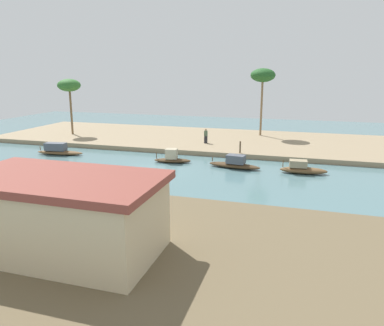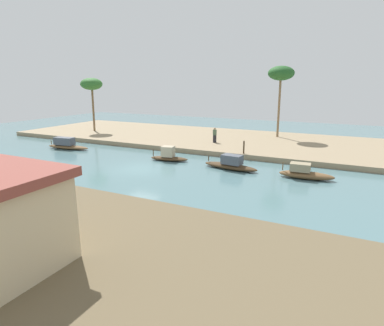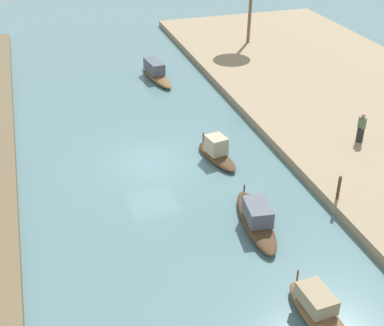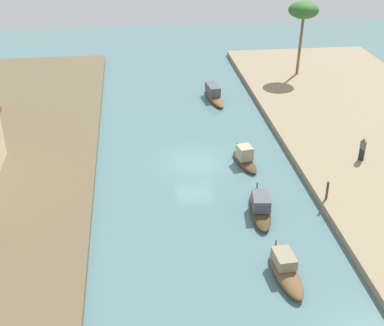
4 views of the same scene
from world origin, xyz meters
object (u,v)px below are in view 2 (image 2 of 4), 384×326
at_px(sampan_near_left_bank, 67,145).
at_px(palm_tree_left_near, 281,74).
at_px(sampan_open_hull, 169,156).
at_px(mooring_post, 244,147).
at_px(person_on_near_bank, 215,136).
at_px(sampan_with_tall_canopy, 231,164).
at_px(sampan_foreground, 305,173).
at_px(palm_tree_left_far, 91,85).

xyz_separation_m(sampan_near_left_bank, palm_tree_left_near, (-18.11, -14.26, 7.01)).
relative_size(sampan_open_hull, mooring_post, 3.06).
bearing_deg(sampan_near_left_bank, mooring_post, -174.49).
bearing_deg(person_on_near_bank, sampan_with_tall_canopy, 108.44).
xyz_separation_m(sampan_near_left_bank, sampan_open_hull, (-11.83, -0.21, -0.01)).
distance_m(sampan_near_left_bank, sampan_open_hull, 11.84).
xyz_separation_m(sampan_foreground, sampan_near_left_bank, (23.07, -0.20, 0.05)).
distance_m(sampan_near_left_bank, palm_tree_left_far, 11.30).
xyz_separation_m(sampan_open_hull, palm_tree_left_near, (-6.28, -14.05, 7.02)).
relative_size(sampan_near_left_bank, palm_tree_left_far, 0.73).
xyz_separation_m(palm_tree_left_near, palm_tree_left_far, (22.38, 5.58, -1.16)).
xyz_separation_m(person_on_near_bank, palm_tree_left_far, (17.28, -0.98, 5.19)).
distance_m(sampan_foreground, sampan_open_hull, 11.24).
xyz_separation_m(sampan_with_tall_canopy, palm_tree_left_near, (-0.53, -14.35, 7.05)).
height_order(sampan_open_hull, sampan_with_tall_canopy, sampan_open_hull).
height_order(person_on_near_bank, palm_tree_left_near, palm_tree_left_near).
relative_size(sampan_open_hull, person_on_near_bank, 2.22).
distance_m(sampan_foreground, person_on_near_bank, 12.80).
xyz_separation_m(sampan_foreground, palm_tree_left_near, (4.96, -14.46, 7.06)).
bearing_deg(palm_tree_left_far, sampan_open_hull, 152.27).
xyz_separation_m(sampan_with_tall_canopy, palm_tree_left_far, (21.85, -8.77, 5.89)).
height_order(person_on_near_bank, palm_tree_left_far, palm_tree_left_far).
bearing_deg(palm_tree_left_near, person_on_near_bank, 52.17).
distance_m(sampan_with_tall_canopy, palm_tree_left_far, 24.27).
distance_m(sampan_near_left_bank, palm_tree_left_near, 24.09).
relative_size(person_on_near_bank, mooring_post, 1.38).
height_order(sampan_foreground, person_on_near_bank, person_on_near_bank).
relative_size(palm_tree_left_near, palm_tree_left_far, 1.18).
distance_m(sampan_with_tall_canopy, person_on_near_bank, 9.06).
xyz_separation_m(mooring_post, palm_tree_left_near, (-0.73, -10.47, 6.42)).
xyz_separation_m(sampan_foreground, sampan_open_hull, (11.24, -0.41, 0.04)).
height_order(sampan_near_left_bank, palm_tree_left_near, palm_tree_left_near).
distance_m(person_on_near_bank, palm_tree_left_near, 10.46).
bearing_deg(sampan_foreground, sampan_open_hull, -5.73).
bearing_deg(sampan_with_tall_canopy, sampan_foreground, -173.60).
bearing_deg(mooring_post, sampan_near_left_bank, 12.30).
distance_m(sampan_open_hull, palm_tree_left_far, 19.11).
bearing_deg(sampan_with_tall_canopy, palm_tree_left_near, -84.64).
bearing_deg(palm_tree_left_near, palm_tree_left_far, 14.00).
height_order(sampan_foreground, sampan_near_left_bank, sampan_near_left_bank).
bearing_deg(palm_tree_left_far, sampan_near_left_bank, 116.20).
relative_size(sampan_near_left_bank, palm_tree_left_near, 0.61).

